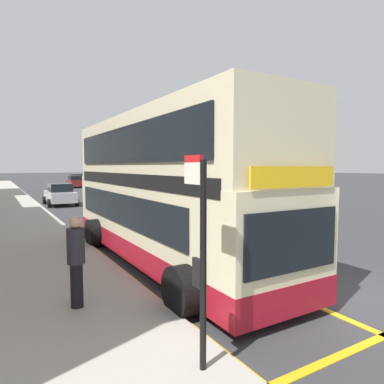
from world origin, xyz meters
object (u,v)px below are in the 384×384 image
bus_stop_sign (200,246)px  parked_car_maroon_behind (75,182)px  pedestrian_waiting_near_sign (76,258)px  parked_car_black_distant (76,179)px  parked_car_silver_kerbside (60,194)px  double_decker_bus (163,194)px

bus_stop_sign → parked_car_maroon_behind: size_ratio=0.69×
parked_car_maroon_behind → pedestrian_waiting_near_sign: (-8.40, -41.43, 0.32)m
parked_car_black_distant → pedestrian_waiting_near_sign: size_ratio=2.34×
parked_car_silver_kerbside → parked_car_black_distant: bearing=76.2°
bus_stop_sign → parked_car_maroon_behind: bearing=80.6°
parked_car_black_distant → parked_car_maroon_behind: 9.49m
bus_stop_sign → parked_car_silver_kerbside: (1.93, 22.96, -1.03)m
double_decker_bus → bus_stop_sign: 5.87m
parked_car_black_distant → parked_car_maroon_behind: same height
parked_car_black_distant → bus_stop_sign: bearing=-99.5°
pedestrian_waiting_near_sign → parked_car_silver_kerbside: bearing=81.6°
double_decker_bus → bus_stop_sign: size_ratio=3.58×
parked_car_black_distant → parked_car_silver_kerbside: bearing=-103.2°
double_decker_bus → parked_car_maroon_behind: double_decker_bus is taller
parked_car_black_distant → parked_car_silver_kerbside: size_ratio=1.00×
double_decker_bus → pedestrian_waiting_near_sign: 4.16m
parked_car_silver_kerbside → pedestrian_waiting_near_sign: bearing=-98.6°
parked_car_maroon_behind → pedestrian_waiting_near_sign: bearing=-99.8°
bus_stop_sign → parked_car_black_distant: bearing=80.1°
pedestrian_waiting_near_sign → bus_stop_sign: bearing=-70.3°
double_decker_bus → pedestrian_waiting_near_sign: double_decker_bus is taller
double_decker_bus → parked_car_maroon_behind: 39.22m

